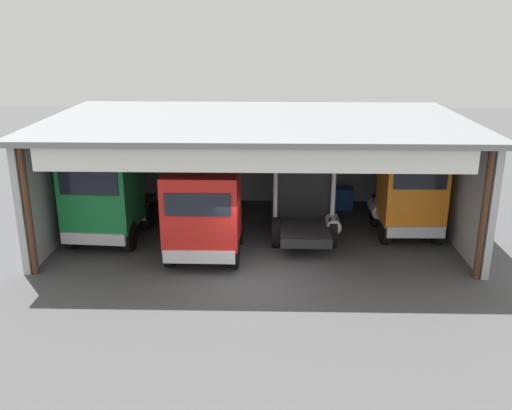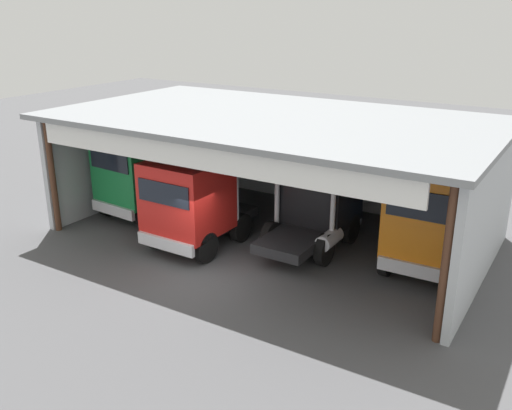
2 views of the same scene
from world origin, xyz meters
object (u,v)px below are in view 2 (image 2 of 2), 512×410
object	(u,v)px
truck_green_center_right_bay	(139,171)
tool_cart	(396,216)
truck_orange_yard_outside	(426,219)
truck_black_left_bay	(318,198)
truck_red_center_left_bay	(191,202)
oil_drum	(391,216)

from	to	relation	value
truck_green_center_right_bay	tool_cart	bearing A→B (deg)	-151.66
truck_orange_yard_outside	tool_cart	world-z (taller)	truck_orange_yard_outside
truck_green_center_right_bay	truck_black_left_bay	distance (m)	7.83
truck_green_center_right_bay	truck_red_center_left_bay	bearing A→B (deg)	163.31
truck_black_left_bay	truck_orange_yard_outside	size ratio (longest dim) A/B	1.12
truck_red_center_left_bay	tool_cart	bearing A→B (deg)	-133.77
tool_cart	truck_red_center_left_bay	bearing A→B (deg)	-134.39
truck_orange_yard_outside	tool_cart	xyz separation A→B (m)	(-2.09, 3.62, -1.47)
truck_red_center_left_bay	tool_cart	world-z (taller)	truck_red_center_left_bay
truck_red_center_left_bay	truck_green_center_right_bay	bearing A→B (deg)	-20.20
truck_black_left_bay	truck_orange_yard_outside	world-z (taller)	truck_orange_yard_outside
oil_drum	truck_red_center_left_bay	bearing A→B (deg)	-132.73
truck_green_center_right_bay	oil_drum	xyz separation A→B (m)	(9.54, 4.50, -1.54)
truck_green_center_right_bay	oil_drum	size ratio (longest dim) A/B	6.14
truck_black_left_bay	truck_red_center_left_bay	bearing A→B (deg)	-143.12
truck_red_center_left_bay	tool_cart	distance (m)	8.37
truck_green_center_right_bay	truck_red_center_left_bay	world-z (taller)	truck_green_center_right_bay
truck_green_center_right_bay	oil_drum	world-z (taller)	truck_green_center_right_bay
tool_cart	truck_green_center_right_bay	bearing A→B (deg)	-155.80
oil_drum	truck_orange_yard_outside	bearing A→B (deg)	-58.14
truck_orange_yard_outside	truck_black_left_bay	bearing A→B (deg)	-7.86
truck_red_center_left_bay	truck_orange_yard_outside	world-z (taller)	truck_orange_yard_outside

